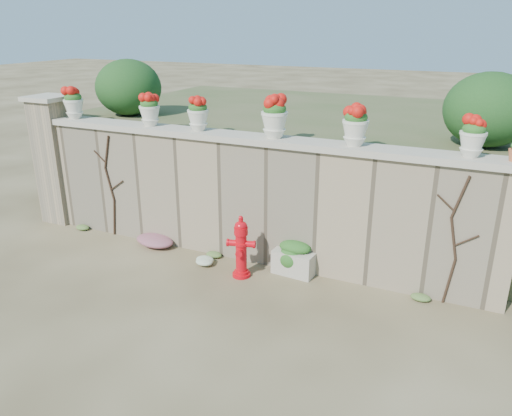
% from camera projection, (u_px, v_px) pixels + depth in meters
% --- Properties ---
extents(ground, '(80.00, 80.00, 0.00)m').
position_uv_depth(ground, '(193.00, 306.00, 7.04)').
color(ground, '#4A3E25').
rests_on(ground, ground).
extents(stone_wall, '(8.00, 0.40, 2.00)m').
position_uv_depth(stone_wall, '(248.00, 201.00, 8.23)').
color(stone_wall, gray).
rests_on(stone_wall, ground).
extents(wall_cap, '(8.10, 0.52, 0.10)m').
position_uv_depth(wall_cap, '(247.00, 138.00, 7.87)').
color(wall_cap, '#B8B09C').
rests_on(wall_cap, stone_wall).
extents(gate_pillar, '(0.72, 0.72, 2.48)m').
position_uv_depth(gate_pillar, '(56.00, 159.00, 9.76)').
color(gate_pillar, gray).
rests_on(gate_pillar, ground).
extents(raised_fill, '(9.00, 6.00, 2.00)m').
position_uv_depth(raised_fill, '(310.00, 157.00, 10.96)').
color(raised_fill, '#384C23').
rests_on(raised_fill, ground).
extents(back_shrub_left, '(1.30, 1.30, 1.10)m').
position_uv_depth(back_shrub_left, '(129.00, 87.00, 9.96)').
color(back_shrub_left, '#143814').
rests_on(back_shrub_left, raised_fill).
extents(back_shrub_right, '(1.30, 1.30, 1.10)m').
position_uv_depth(back_shrub_right, '(489.00, 110.00, 7.39)').
color(back_shrub_right, '#143814').
rests_on(back_shrub_right, raised_fill).
extents(vine_left, '(0.60, 0.04, 1.91)m').
position_uv_depth(vine_left, '(110.00, 185.00, 9.09)').
color(vine_left, black).
rests_on(vine_left, ground).
extents(vine_right, '(0.60, 0.04, 1.91)m').
position_uv_depth(vine_right, '(454.00, 239.00, 6.79)').
color(vine_right, black).
rests_on(vine_right, ground).
extents(fire_hydrant, '(0.44, 0.31, 1.01)m').
position_uv_depth(fire_hydrant, '(241.00, 247.00, 7.71)').
color(fire_hydrant, red).
rests_on(fire_hydrant, ground).
extents(planter_box, '(0.69, 0.44, 0.55)m').
position_uv_depth(planter_box, '(295.00, 258.00, 7.90)').
color(planter_box, '#B8B09C').
rests_on(planter_box, ground).
extents(green_shrub, '(0.63, 0.57, 0.60)m').
position_uv_depth(green_shrub, '(289.00, 255.00, 7.93)').
color(green_shrub, '#1E5119').
rests_on(green_shrub, ground).
extents(magenta_clump, '(0.88, 0.59, 0.23)m').
position_uv_depth(magenta_clump, '(159.00, 241.00, 8.88)').
color(magenta_clump, '#BE267D').
rests_on(magenta_clump, ground).
extents(white_flowers, '(0.45, 0.36, 0.16)m').
position_uv_depth(white_flowers, '(207.00, 261.00, 8.19)').
color(white_flowers, white).
rests_on(white_flowers, ground).
extents(urn_pot_0, '(0.36, 0.36, 0.56)m').
position_uv_depth(urn_pot_0, '(73.00, 103.00, 9.13)').
color(urn_pot_0, beige).
rests_on(urn_pot_0, wall_cap).
extents(urn_pot_1, '(0.35, 0.35, 0.55)m').
position_uv_depth(urn_pot_1, '(150.00, 110.00, 8.47)').
color(urn_pot_1, beige).
rests_on(urn_pot_1, wall_cap).
extents(urn_pot_2, '(0.35, 0.35, 0.55)m').
position_uv_depth(urn_pot_2, '(198.00, 114.00, 8.10)').
color(urn_pot_2, beige).
rests_on(urn_pot_2, wall_cap).
extents(urn_pot_3, '(0.41, 0.41, 0.64)m').
position_uv_depth(urn_pot_3, '(274.00, 117.00, 7.56)').
color(urn_pot_3, beige).
rests_on(urn_pot_3, wall_cap).
extents(urn_pot_4, '(0.38, 0.38, 0.59)m').
position_uv_depth(urn_pot_4, '(355.00, 125.00, 7.08)').
color(urn_pot_4, beige).
rests_on(urn_pot_4, wall_cap).
extents(urn_pot_5, '(0.34, 0.34, 0.54)m').
position_uv_depth(urn_pot_5, '(473.00, 137.00, 6.48)').
color(urn_pot_5, beige).
rests_on(urn_pot_5, wall_cap).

